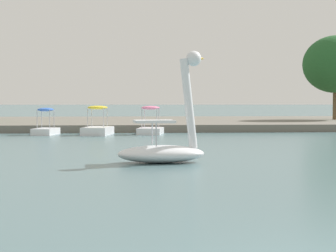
{
  "coord_description": "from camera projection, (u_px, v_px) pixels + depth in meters",
  "views": [
    {
      "loc": [
        -2.76,
        -5.33,
        1.83
      ],
      "look_at": [
        -1.05,
        17.8,
        0.82
      ],
      "focal_mm": 61.19,
      "sensor_mm": 36.0,
      "label": 1
    }
  ],
  "objects": [
    {
      "name": "pedal_boat_yellow",
      "position": [
        98.0,
        127.0,
        30.99
      ],
      "size": [
        1.76,
        2.54,
        1.58
      ],
      "color": "white",
      "rests_on": "ground_plane"
    },
    {
      "name": "tree_sapling_by_fence",
      "position": [
        335.0,
        64.0,
        42.61
      ],
      "size": [
        6.58,
        6.67,
        6.27
      ],
      "color": "brown",
      "rests_on": "shore_bank_far"
    },
    {
      "name": "pedal_boat_pink",
      "position": [
        150.0,
        126.0,
        31.6
      ],
      "size": [
        1.61,
        2.18,
        1.57
      ],
      "color": "white",
      "rests_on": "ground_plane"
    },
    {
      "name": "shore_bank_far",
      "position": [
        163.0,
        123.0,
        42.4
      ],
      "size": [
        139.22,
        18.69,
        0.44
      ],
      "primitive_type": "cube",
      "color": "#6B665B",
      "rests_on": "ground_plane"
    },
    {
      "name": "pedal_boat_blue",
      "position": [
        46.0,
        127.0,
        31.1
      ],
      "size": [
        1.38,
        2.13,
        1.47
      ],
      "color": "white",
      "rests_on": "ground_plane"
    },
    {
      "name": "swan_boat",
      "position": [
        165.0,
        143.0,
        16.97
      ],
      "size": [
        2.69,
        1.46,
        3.32
      ],
      "color": "white",
      "rests_on": "ground_plane"
    }
  ]
}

